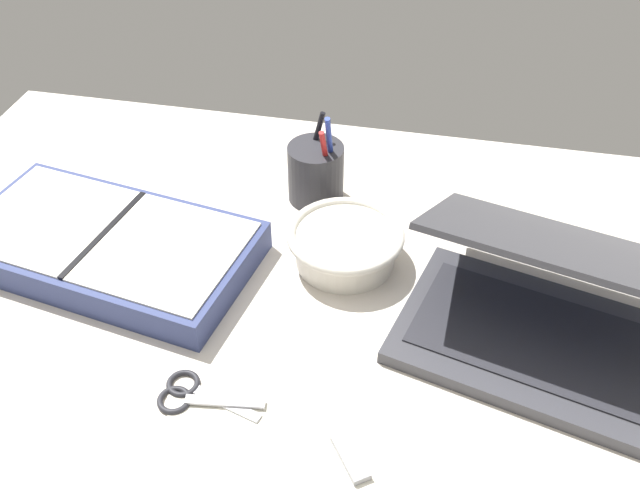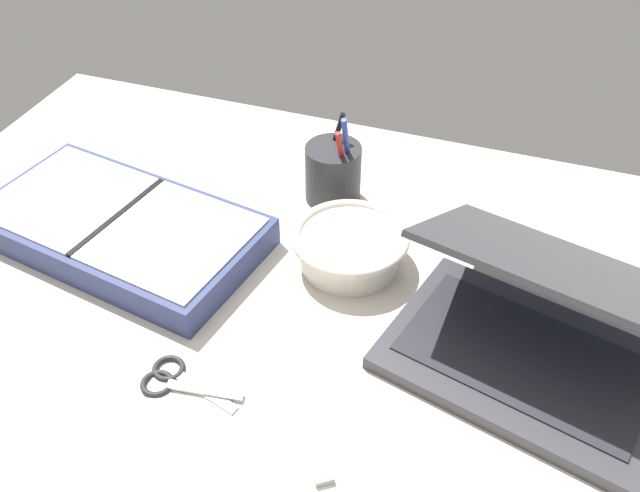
% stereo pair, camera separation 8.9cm
% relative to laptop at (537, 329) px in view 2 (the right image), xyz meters
% --- Properties ---
extents(desk_top, '(1.40, 1.00, 0.02)m').
position_rel_laptop_xyz_m(desk_top, '(-0.22, -0.07, -0.06)').
color(desk_top, beige).
rests_on(desk_top, ground).
extents(laptop, '(0.37, 0.33, 0.16)m').
position_rel_laptop_xyz_m(laptop, '(0.00, 0.00, 0.00)').
color(laptop, '#38383D').
rests_on(laptop, desk_top).
extents(bowl, '(0.16, 0.16, 0.05)m').
position_rel_laptop_xyz_m(bowl, '(-0.25, 0.09, -0.02)').
color(bowl, silver).
rests_on(bowl, desk_top).
extents(pen_cup, '(0.08, 0.08, 0.15)m').
position_rel_laptop_xyz_m(pen_cup, '(-0.32, 0.22, -0.00)').
color(pen_cup, '#28282D').
rests_on(pen_cup, desk_top).
extents(planner, '(0.42, 0.27, 0.05)m').
position_rel_laptop_xyz_m(planner, '(-0.57, 0.02, -0.02)').
color(planner, navy).
rests_on(planner, desk_top).
extents(scissors, '(0.12, 0.06, 0.01)m').
position_rel_laptop_xyz_m(scissors, '(-0.38, -0.18, -0.04)').
color(scissors, '#B7B7BC').
rests_on(scissors, desk_top).
extents(paper_sheet_front, '(0.29, 0.33, 0.00)m').
position_rel_laptop_xyz_m(paper_sheet_front, '(-0.26, -0.27, -0.05)').
color(paper_sheet_front, silver).
rests_on(paper_sheet_front, desk_top).
extents(usb_drive, '(0.05, 0.07, 0.01)m').
position_rel_laptop_xyz_m(usb_drive, '(-0.19, -0.22, -0.04)').
color(usb_drive, '#99999E').
rests_on(usb_drive, desk_top).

